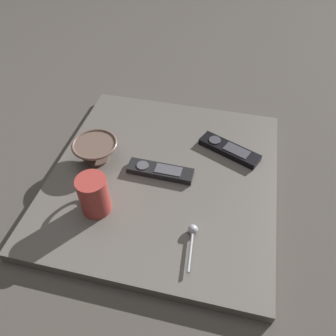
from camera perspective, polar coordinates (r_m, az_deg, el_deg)
name	(u,v)px	position (r m, az deg, el deg)	size (l,w,h in m)	color
ground_plane	(164,181)	(0.92, -0.73, -2.27)	(6.00, 6.00, 0.00)	#47423D
table	(164,177)	(0.91, -0.74, -1.65)	(0.60, 0.64, 0.03)	#5B5651
cereal_bowl	(96,150)	(0.93, -12.33, 3.00)	(0.13, 0.13, 0.06)	brown
coffee_mug	(94,194)	(0.81, -12.65, -4.40)	(0.07, 0.11, 0.10)	#A53833
teaspoon	(192,234)	(0.77, 4.22, -11.28)	(0.02, 0.12, 0.02)	#A3A5B2
tv_remote_near	(229,150)	(0.97, 10.50, 3.15)	(0.18, 0.12, 0.02)	black
tv_remote_far	(160,172)	(0.89, -1.40, -0.66)	(0.18, 0.05, 0.02)	black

